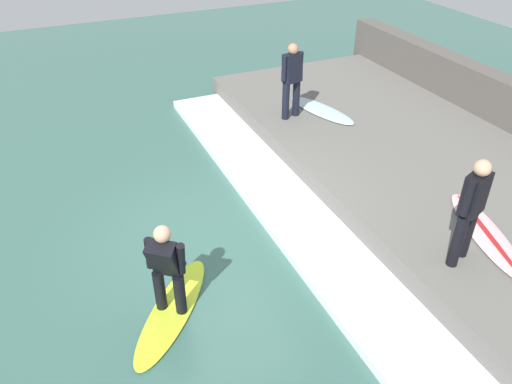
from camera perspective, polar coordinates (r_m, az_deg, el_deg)
ground_plane at (r=8.10m, az=-4.73°, el=-5.29°), size 28.00×28.00×0.00m
concrete_ledge at (r=9.85m, az=18.73°, el=2.36°), size 4.40×11.03×0.49m
wave_foam_crest at (r=8.50m, az=4.23°, el=-2.45°), size 1.15×10.48×0.15m
surfboard_riding at (r=6.99m, az=-9.55°, el=-13.16°), size 1.70×1.92×0.06m
surfer_riding at (r=6.44m, az=-10.21°, el=-8.29°), size 0.55×0.55×1.38m
surfer_waiting_near at (r=10.49m, az=4.13°, el=12.98°), size 0.53×0.33×1.58m
surfboard_waiting_near at (r=11.14m, az=7.49°, el=9.27°), size 0.98×1.93×0.06m
surfer_waiting_far at (r=6.96m, az=23.39°, el=-1.56°), size 0.50×0.34×1.57m
surfboard_waiting_far at (r=8.07m, az=24.77°, el=-4.28°), size 1.11×2.12×0.07m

